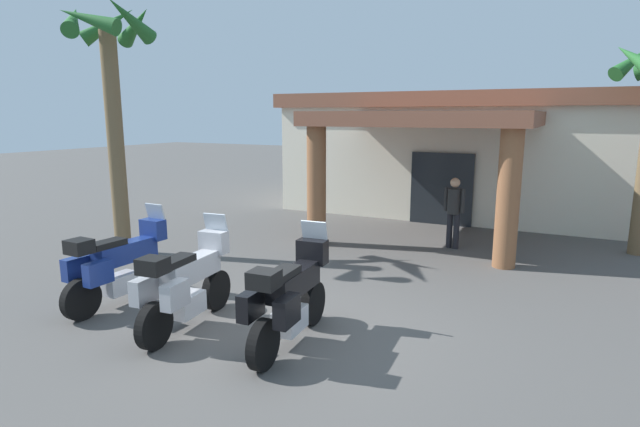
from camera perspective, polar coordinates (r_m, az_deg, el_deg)
ground_plane at (r=7.72m, az=-3.40°, el=-13.13°), size 80.00×80.00×0.00m
motel_building at (r=18.01m, az=15.89°, el=6.81°), size 11.35×10.81×3.84m
motorcycle_blue at (r=9.15m, az=-21.72°, el=-5.37°), size 0.71×2.21×1.61m
motorcycle_silver at (r=7.85m, az=-14.88°, el=-7.62°), size 0.77×2.21×1.61m
motorcycle_black at (r=7.05m, az=-3.46°, el=-9.40°), size 0.74×2.21×1.61m
pedestrian at (r=12.47m, az=14.86°, el=0.62°), size 0.51×0.32×1.71m
palm_tree_roadside at (r=12.35m, az=-22.46°, el=14.04°), size 1.95×2.09×5.68m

